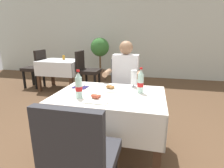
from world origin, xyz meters
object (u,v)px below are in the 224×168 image
(chair_far_diner_seat, at_px, (123,88))
(beer_glass_left, at_px, (134,78))
(main_dining_table, at_px, (110,109))
(plate_near_camera, at_px, (97,98))
(cola_bottle_secondary, at_px, (141,82))
(background_chair_right, at_px, (86,69))
(plate_far_diner, at_px, (112,88))
(napkin_cutlery_set, at_px, (80,87))
(chair_near_camera_side, at_px, (81,157))
(background_table_tumbler, at_px, (64,57))
(background_dining_table, at_px, (60,68))
(potted_plant_corner, at_px, (100,52))
(seated_diner_far, at_px, (125,80))
(cola_bottle_primary, at_px, (79,86))
(background_chair_left, at_px, (36,66))

(chair_far_diner_seat, bearing_deg, beer_glass_left, -66.35)
(main_dining_table, relative_size, chair_far_diner_seat, 1.18)
(main_dining_table, xyz_separation_m, plate_near_camera, (-0.08, -0.20, 0.19))
(cola_bottle_secondary, relative_size, background_chair_right, 0.28)
(plate_far_diner, height_order, napkin_cutlery_set, plate_far_diner)
(chair_near_camera_side, relative_size, beer_glass_left, 4.72)
(chair_near_camera_side, distance_m, background_chair_right, 3.20)
(plate_near_camera, relative_size, background_table_tumbler, 2.12)
(chair_far_diner_seat, bearing_deg, cola_bottle_secondary, -65.93)
(napkin_cutlery_set, distance_m, background_table_tumbler, 2.57)
(background_dining_table, bearing_deg, napkin_cutlery_set, -55.42)
(main_dining_table, distance_m, cola_bottle_secondary, 0.44)
(main_dining_table, bearing_deg, cola_bottle_secondary, 18.74)
(potted_plant_corner, bearing_deg, seated_diner_far, -66.09)
(background_table_tumbler, bearing_deg, napkin_cutlery_set, -57.76)
(main_dining_table, relative_size, background_dining_table, 1.18)
(chair_far_diner_seat, bearing_deg, chair_near_camera_side, -90.00)
(background_chair_right, xyz_separation_m, background_table_tumbler, (-0.65, 0.12, 0.23))
(napkin_cutlery_set, bearing_deg, background_dining_table, 124.58)
(beer_glass_left, distance_m, potted_plant_corner, 3.36)
(beer_glass_left, bearing_deg, background_dining_table, 137.05)
(chair_near_camera_side, xyz_separation_m, background_table_tumbler, (-1.77, 3.12, 0.23))
(main_dining_table, relative_size, chair_near_camera_side, 1.18)
(plate_near_camera, xyz_separation_m, cola_bottle_primary, (-0.19, 0.02, 0.11))
(napkin_cutlery_set, height_order, background_dining_table, napkin_cutlery_set)
(background_dining_table, bearing_deg, cola_bottle_secondary, -44.55)
(cola_bottle_primary, height_order, cola_bottle_secondary, cola_bottle_primary)
(cola_bottle_primary, bearing_deg, chair_near_camera_side, -66.48)
(plate_near_camera, relative_size, cola_bottle_secondary, 0.84)
(plate_far_diner, height_order, background_dining_table, plate_far_diner)
(main_dining_table, bearing_deg, background_chair_left, 138.76)
(plate_near_camera, bearing_deg, background_chair_right, 113.57)
(main_dining_table, bearing_deg, background_table_tumbler, 127.37)
(main_dining_table, xyz_separation_m, seated_diner_far, (0.05, 0.69, 0.15))
(cola_bottle_primary, xyz_separation_m, napkin_cutlery_set, (-0.13, 0.33, -0.12))
(main_dining_table, relative_size, plate_far_diner, 4.72)
(cola_bottle_secondary, height_order, potted_plant_corner, potted_plant_corner)
(chair_near_camera_side, xyz_separation_m, background_chair_right, (-1.12, 3.00, 0.00))
(beer_glass_left, height_order, background_dining_table, beer_glass_left)
(plate_near_camera, distance_m, background_table_tumbler, 3.04)
(main_dining_table, height_order, background_chair_left, background_chair_left)
(cola_bottle_primary, height_order, napkin_cutlery_set, cola_bottle_primary)
(cola_bottle_primary, relative_size, background_table_tumbler, 2.56)
(napkin_cutlery_set, distance_m, background_chair_right, 2.19)
(background_table_tumbler, bearing_deg, cola_bottle_primary, -59.03)
(seated_diner_far, distance_m, background_chair_right, 1.92)
(seated_diner_far, distance_m, cola_bottle_secondary, 0.66)
(seated_diner_far, bearing_deg, background_dining_table, 141.05)
(cola_bottle_primary, bearing_deg, background_dining_table, 123.00)
(chair_far_diner_seat, distance_m, beer_glass_left, 0.61)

